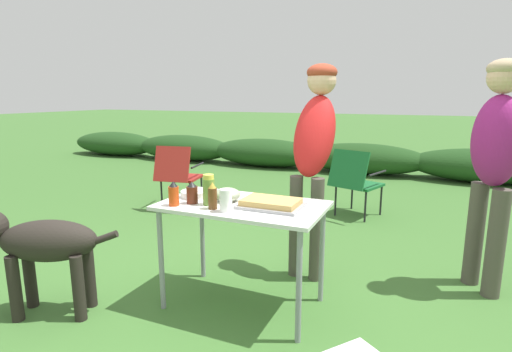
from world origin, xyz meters
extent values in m
plane|color=#3D6B2D|center=(0.00, 0.00, 0.00)|extent=(60.00, 60.00, 0.00)
ellipsoid|color=#1E4219|center=(-6.00, 5.29, 0.28)|extent=(2.40, 0.90, 0.57)
ellipsoid|color=#1E4219|center=(-4.00, 5.29, 0.28)|extent=(2.40, 0.90, 0.57)
ellipsoid|color=#1E4219|center=(-2.00, 5.29, 0.28)|extent=(2.40, 0.90, 0.57)
ellipsoid|color=#1E4219|center=(0.00, 5.29, 0.28)|extent=(2.40, 0.90, 0.57)
ellipsoid|color=#1E4219|center=(2.00, 5.29, 0.28)|extent=(2.40, 0.90, 0.57)
cube|color=silver|center=(0.00, 0.00, 0.73)|extent=(1.10, 0.64, 0.02)
cylinder|color=gray|center=(-0.49, -0.27, 0.36)|extent=(0.04, 0.04, 0.71)
cylinder|color=gray|center=(0.49, -0.27, 0.36)|extent=(0.04, 0.04, 0.71)
cylinder|color=gray|center=(-0.49, 0.27, 0.36)|extent=(0.04, 0.04, 0.71)
cylinder|color=gray|center=(0.49, 0.27, 0.36)|extent=(0.04, 0.04, 0.71)
cube|color=#9E9EA3|center=(0.21, -0.01, 0.75)|extent=(0.41, 0.28, 0.02)
cube|color=tan|center=(0.21, -0.01, 0.78)|extent=(0.36, 0.24, 0.04)
cylinder|color=white|center=(-0.39, 0.03, 0.76)|extent=(0.20, 0.20, 0.05)
ellipsoid|color=#ADBC99|center=(-0.13, 0.02, 0.79)|extent=(0.19, 0.19, 0.09)
cylinder|color=white|center=(-0.02, -0.21, 0.81)|extent=(0.08, 0.08, 0.14)
cylinder|color=brown|center=(-0.12, -0.19, 0.81)|extent=(0.06, 0.06, 0.14)
cone|color=gold|center=(-0.12, -0.19, 0.90)|extent=(0.05, 0.05, 0.04)
cylinder|color=#CC4214|center=(-0.40, -0.22, 0.80)|extent=(0.07, 0.07, 0.13)
cone|color=black|center=(-0.40, -0.22, 0.89)|extent=(0.06, 0.06, 0.04)
cylinder|color=#562314|center=(-0.32, -0.13, 0.80)|extent=(0.08, 0.08, 0.12)
cone|color=black|center=(-0.32, -0.13, 0.87)|extent=(0.06, 0.06, 0.03)
cylinder|color=olive|center=(-0.20, -0.11, 0.83)|extent=(0.08, 0.08, 0.18)
cylinder|color=#D1CC47|center=(-0.20, -0.11, 0.93)|extent=(0.07, 0.07, 0.03)
cylinder|color=#4C473D|center=(0.19, 0.61, 0.42)|extent=(0.10, 0.10, 0.83)
cylinder|color=#4C473D|center=(0.36, 0.59, 0.42)|extent=(0.10, 0.10, 0.83)
ellipsoid|color=red|center=(0.29, 0.72, 1.15)|extent=(0.38, 0.50, 0.71)
sphere|color=#DBAD89|center=(0.30, 0.85, 1.57)|extent=(0.23, 0.23, 0.23)
ellipsoid|color=#993823|center=(0.30, 0.85, 1.64)|extent=(0.24, 0.24, 0.14)
cylinder|color=#4C473D|center=(1.51, 1.02, 0.41)|extent=(0.13, 0.13, 0.81)
cylinder|color=#4C473D|center=(1.63, 0.84, 0.41)|extent=(0.13, 0.13, 0.81)
ellipsoid|color=#931E70|center=(1.57, 0.93, 1.14)|extent=(0.46, 0.49, 0.66)
sphere|color=#DBAD89|center=(1.57, 0.93, 1.58)|extent=(0.22, 0.22, 0.22)
ellipsoid|color=tan|center=(1.57, 0.93, 1.64)|extent=(0.24, 0.24, 0.13)
cylinder|color=#28231E|center=(-0.90, -0.61, 0.22)|extent=(0.08, 0.08, 0.45)
cylinder|color=#28231E|center=(-0.98, -0.44, 0.22)|extent=(0.08, 0.08, 0.45)
cylinder|color=#28231E|center=(-1.28, -0.78, 0.22)|extent=(0.08, 0.08, 0.45)
cylinder|color=#28231E|center=(-1.35, -0.61, 0.22)|extent=(0.08, 0.08, 0.45)
ellipsoid|color=#28231E|center=(-1.13, -0.61, 0.52)|extent=(0.69, 0.52, 0.28)
cylinder|color=#28231E|center=(-0.80, -0.46, 0.53)|extent=(0.20, 0.12, 0.11)
cube|color=#19602D|center=(0.38, 2.51, 0.39)|extent=(0.59, 0.59, 0.03)
cube|color=#19602D|center=(0.29, 2.25, 0.61)|extent=(0.49, 0.31, 0.44)
cylinder|color=black|center=(0.13, 2.39, 0.19)|extent=(0.02, 0.02, 0.38)
cylinder|color=black|center=(0.51, 2.26, 0.19)|extent=(0.02, 0.02, 0.38)
cylinder|color=black|center=(0.26, 2.77, 0.19)|extent=(0.02, 0.02, 0.38)
cylinder|color=black|center=(0.64, 2.63, 0.19)|extent=(0.02, 0.02, 0.38)
cylinder|color=black|center=(0.17, 2.59, 0.56)|extent=(0.16, 0.40, 0.02)
cylinder|color=black|center=(0.60, 2.43, 0.56)|extent=(0.16, 0.40, 0.02)
cube|color=maroon|center=(-1.85, 2.01, 0.39)|extent=(0.54, 0.54, 0.03)
cube|color=maroon|center=(-1.80, 1.74, 0.61)|extent=(0.48, 0.24, 0.44)
cylinder|color=black|center=(-2.02, 1.78, 0.19)|extent=(0.02, 0.02, 0.38)
cylinder|color=black|center=(-1.62, 1.85, 0.19)|extent=(0.02, 0.02, 0.38)
cylinder|color=black|center=(-2.09, 2.17, 0.19)|extent=(0.02, 0.02, 0.38)
cylinder|color=black|center=(-1.69, 2.24, 0.19)|extent=(0.02, 0.02, 0.38)
cylinder|color=black|center=(-2.08, 1.97, 0.56)|extent=(0.10, 0.41, 0.02)
cylinder|color=black|center=(-1.63, 2.05, 0.56)|extent=(0.10, 0.41, 0.02)
camera|label=1|loc=(1.12, -2.35, 1.46)|focal=28.00mm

